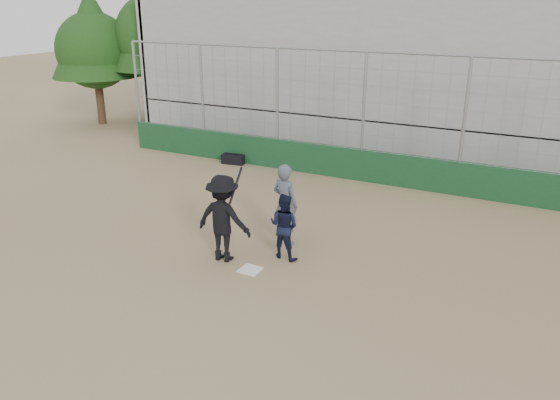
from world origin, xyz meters
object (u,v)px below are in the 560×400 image
at_px(batter_at_plate, 223,218).
at_px(equipment_bag, 233,159).
at_px(umpire, 285,208).
at_px(catcher_crouched, 284,236).

bearing_deg(batter_at_plate, equipment_bag, 120.49).
distance_m(batter_at_plate, umpire, 1.62).
bearing_deg(equipment_bag, batter_at_plate, -59.51).
xyz_separation_m(catcher_crouched, umpire, (-0.35, 0.75, 0.36)).
height_order(catcher_crouched, umpire, umpire).
xyz_separation_m(umpire, equipment_bag, (-4.60, 5.05, -0.71)).
bearing_deg(equipment_bag, umpire, -47.65).
bearing_deg(catcher_crouched, batter_at_plate, -149.87).
bearing_deg(catcher_crouched, equipment_bag, 130.49).
height_order(umpire, equipment_bag, umpire).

